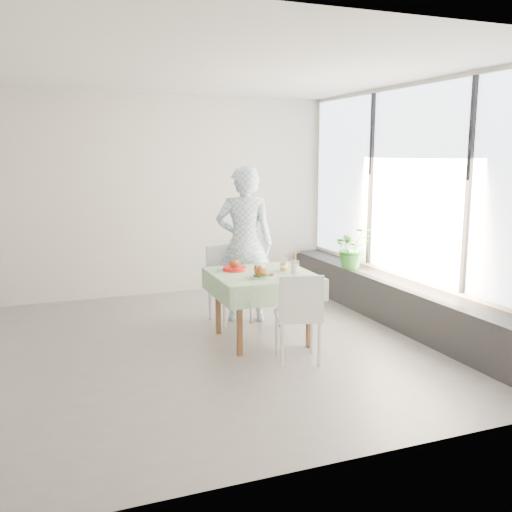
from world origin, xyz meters
name	(u,v)px	position (x,y,z in m)	size (l,w,h in m)	color
floor	(164,352)	(0.00, 0.00, 0.00)	(6.00, 6.00, 0.00)	slate
ceiling	(156,65)	(0.00, 0.00, 2.80)	(6.00, 6.00, 0.00)	white
wall_back	(123,197)	(0.00, 2.50, 1.40)	(6.00, 0.02, 2.80)	beige
wall_front	(251,258)	(0.00, -2.50, 1.40)	(6.00, 0.02, 2.80)	beige
wall_right	(416,205)	(3.00, 0.00, 1.40)	(0.02, 5.00, 2.80)	beige
window_pane	(415,183)	(2.97, 0.00, 1.65)	(0.01, 4.80, 2.18)	#D1E0F9
window_ledge	(397,302)	(2.80, 0.00, 0.25)	(0.40, 4.80, 0.50)	black
cafe_table	(262,299)	(1.07, -0.01, 0.46)	(1.06, 1.06, 0.74)	brown
chair_far	(230,298)	(0.97, 0.79, 0.28)	(0.50, 0.50, 0.91)	white
chair_near	(298,334)	(1.16, -0.72, 0.27)	(0.51, 0.51, 0.88)	white
diner	(245,244)	(1.16, 0.77, 0.93)	(0.68, 0.45, 1.86)	#83B1D2
main_dish	(262,273)	(0.98, -0.23, 0.79)	(0.29, 0.29, 0.15)	white
juice_cup_orange	(284,265)	(1.33, 0.01, 0.80)	(0.09, 0.09, 0.25)	white
juice_cup_lemonade	(295,267)	(1.38, -0.15, 0.80)	(0.10, 0.10, 0.27)	white
second_dish	(234,267)	(0.83, 0.22, 0.78)	(0.26, 0.26, 0.12)	red
potted_plant	(352,248)	(2.72, 0.92, 0.77)	(0.49, 0.43, 0.55)	#277025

